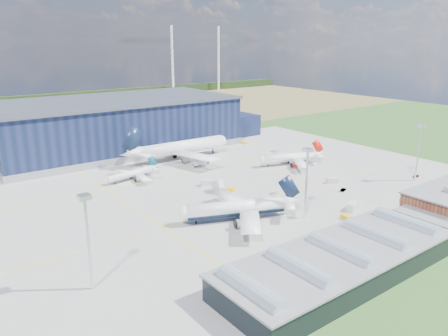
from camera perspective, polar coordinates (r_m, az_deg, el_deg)
The scene contains 24 objects.
ground at distance 158.10m, azimuth -0.05°, elevation -3.98°, with size 600.00×600.00×0.00m, color #2E5921.
apron at distance 165.73m, azimuth -2.12°, elevation -3.01°, with size 220.00×160.00×0.08m.
farmland at distance 354.43m, azimuth -22.03°, elevation 6.22°, with size 600.00×220.00×0.01m, color olive.
treeline at distance 431.03m, azimuth -24.97°, elevation 8.03°, with size 600.00×8.00×8.00m, color black.
hangar at distance 236.34m, azimuth -13.46°, elevation 5.32°, with size 145.00×62.00×26.10m.
glass_concourse at distance 113.38m, azimuth 16.03°, elevation -11.19°, with size 78.00×23.00×8.60m.
light_mast_west at distance 101.25m, azimuth -17.46°, elevation -7.38°, with size 2.60×2.60×23.00m.
light_mast_center at distance 138.55m, azimuth 10.76°, elevation -0.50°, with size 2.60×2.60×23.00m.
light_mast_east at distance 190.47m, azimuth 24.16°, elevation 2.93°, with size 2.60×2.60×23.00m.
airliner_navy at distance 137.06m, azimuth 1.53°, elevation -4.27°, with size 40.80×39.91×13.30m, color white, non-canonical shape.
airliner_red at distance 200.95m, azimuth 8.52°, elevation 1.90°, with size 33.37×32.64×10.88m, color white, non-canonical shape.
airliner_widebody at distance 208.19m, azimuth -5.52°, elevation 3.59°, with size 56.91×55.67×18.56m, color white, non-canonical shape.
airliner_regional at distance 181.39m, azimuth -12.04°, elevation -0.30°, with size 25.15×24.60×8.20m, color white, non-canonical shape.
gse_tug_a at distance 165.19m, azimuth 0.91°, elevation -2.83°, with size 1.99×3.25×1.36m, color yellow.
gse_tug_b at distance 145.38m, azimuth 15.70°, elevation -6.19°, with size 2.19×3.28×1.42m, color yellow.
gse_van_a at distance 171.37m, azimuth -2.08°, elevation -1.95°, with size 2.35×5.38×2.35m, color silver.
gse_cart_a at distance 215.95m, azimuth 11.51°, elevation 1.44°, with size 1.95×2.93×1.27m, color silver.
gse_van_b at distance 179.68m, azimuth 13.96°, elevation -1.61°, with size 2.10×4.59×2.10m, color silver.
gse_tug_c at distance 240.92m, azimuth 2.73°, elevation 3.30°, with size 1.94×3.10×1.36m, color yellow.
gse_cart_b at distance 181.75m, azimuth -8.58°, elevation -1.20°, with size 2.26×3.39×1.47m, color silver.
gse_van_c at distance 153.16m, azimuth 16.41°, elevation -4.84°, with size 2.60×5.41×2.60m, color silver.
airstair at distance 163.88m, azimuth -0.84°, elevation -2.60°, with size 2.14×5.36×3.43m, color silver.
car_a at distance 198.92m, azimuth 23.80°, elevation -0.94°, with size 1.44×3.58×1.22m, color #99999E.
car_b at distance 171.49m, azimuth 15.31°, elevation -2.74°, with size 1.22×3.49×1.15m, color #99999E.
Camera 1 is at (-88.89, -118.70, 54.81)m, focal length 35.00 mm.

